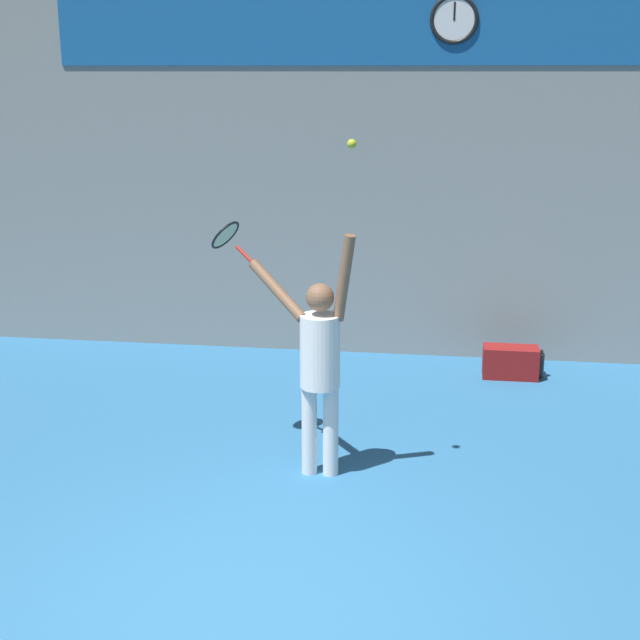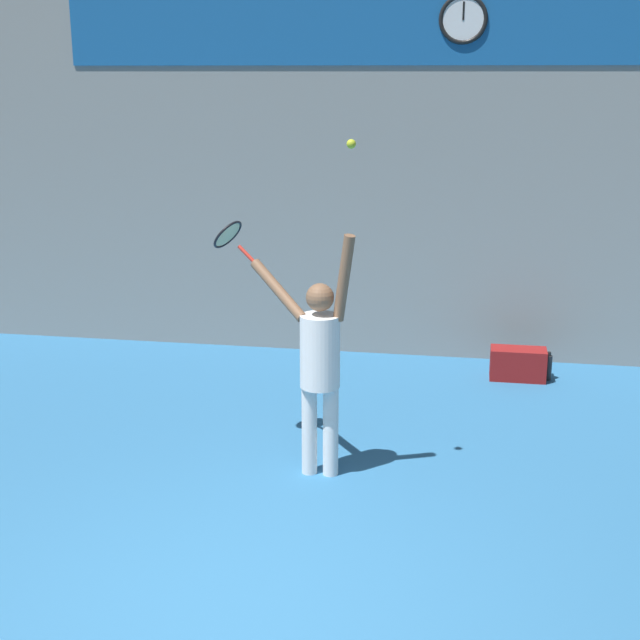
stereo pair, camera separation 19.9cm
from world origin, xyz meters
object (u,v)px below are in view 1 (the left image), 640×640
object	(u,v)px
tennis_racket	(227,237)
equipment_bag	(510,362)
scoreboard_clock	(454,19)
water_bottle	(540,365)
tennis_ball	(352,144)
tennis_player	(319,358)

from	to	relation	value
tennis_racket	equipment_bag	distance (m)	3.89
scoreboard_clock	water_bottle	size ratio (longest dim) A/B	1.66
tennis_racket	equipment_bag	bearing A→B (deg)	40.72
tennis_ball	equipment_bag	distance (m)	4.15
tennis_ball	scoreboard_clock	bearing A→B (deg)	78.32
scoreboard_clock	water_bottle	world-z (taller)	scoreboard_clock
tennis_player	tennis_ball	world-z (taller)	tennis_ball
tennis_player	tennis_racket	size ratio (longest dim) A/B	4.81
tennis_racket	scoreboard_clock	bearing A→B (deg)	57.35
tennis_player	tennis_ball	xyz separation A→B (m)	(0.27, -0.12, 1.74)
scoreboard_clock	tennis_player	distance (m)	4.51
tennis_ball	water_bottle	xyz separation A→B (m)	(1.82, 2.91, -2.63)
scoreboard_clock	tennis_player	world-z (taller)	scoreboard_clock
scoreboard_clock	equipment_bag	distance (m)	3.80
tennis_player	tennis_racket	bearing A→B (deg)	151.08
tennis_player	tennis_racket	xyz separation A→B (m)	(-0.87, 0.48, 0.90)
tennis_player	tennis_ball	size ratio (longest dim) A/B	29.07
water_bottle	equipment_bag	size ratio (longest dim) A/B	0.53
scoreboard_clock	tennis_player	xyz separation A→B (m)	(-0.99, -3.39, -2.81)
scoreboard_clock	tennis_player	bearing A→B (deg)	-106.34
tennis_ball	equipment_bag	xyz separation A→B (m)	(1.49, 2.87, -2.60)
tennis_player	tennis_ball	distance (m)	1.77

